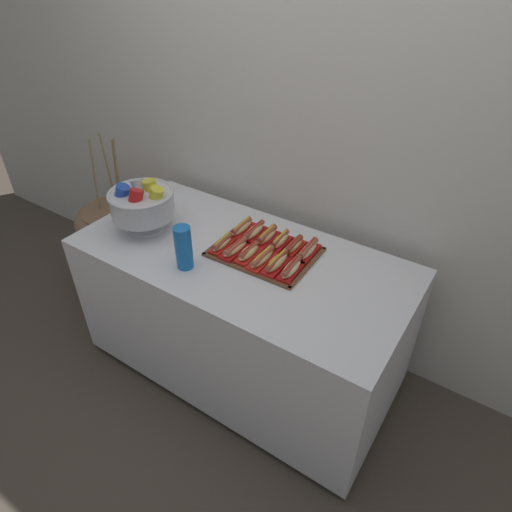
% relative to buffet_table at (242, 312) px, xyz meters
% --- Properties ---
extents(ground_plane, '(10.00, 10.00, 0.00)m').
position_rel_buffet_table_xyz_m(ground_plane, '(0.00, 0.00, -0.41)').
color(ground_plane, '#4C4238').
extents(back_wall, '(6.00, 0.10, 2.60)m').
position_rel_buffet_table_xyz_m(back_wall, '(0.00, 0.53, 0.89)').
color(back_wall, silver).
rests_on(back_wall, ground_plane).
extents(buffet_table, '(1.64, 0.80, 0.79)m').
position_rel_buffet_table_xyz_m(buffet_table, '(0.00, 0.00, 0.00)').
color(buffet_table, silver).
rests_on(buffet_table, ground_plane).
extents(floor_vase, '(0.60, 0.60, 1.08)m').
position_rel_buffet_table_xyz_m(floor_vase, '(-1.11, 0.16, -0.12)').
color(floor_vase, brown).
rests_on(floor_vase, ground_plane).
extents(serving_tray, '(0.49, 0.37, 0.01)m').
position_rel_buffet_table_xyz_m(serving_tray, '(0.09, 0.08, 0.38)').
color(serving_tray, brown).
rests_on(serving_tray, buffet_table).
extents(hot_dog_0, '(0.07, 0.16, 0.06)m').
position_rel_buffet_table_xyz_m(hot_dog_0, '(-0.10, -0.01, 0.41)').
color(hot_dog_0, red).
rests_on(hot_dog_0, serving_tray).
extents(hot_dog_1, '(0.07, 0.18, 0.06)m').
position_rel_buffet_table_xyz_m(hot_dog_1, '(-0.02, -0.01, 0.41)').
color(hot_dog_1, '#B21414').
rests_on(hot_dog_1, serving_tray).
extents(hot_dog_2, '(0.07, 0.16, 0.06)m').
position_rel_buffet_table_xyz_m(hot_dog_2, '(0.05, -0.01, 0.41)').
color(hot_dog_2, red).
rests_on(hot_dog_2, serving_tray).
extents(hot_dog_3, '(0.07, 0.18, 0.06)m').
position_rel_buffet_table_xyz_m(hot_dog_3, '(0.13, -0.01, 0.41)').
color(hot_dog_3, red).
rests_on(hot_dog_3, serving_tray).
extents(hot_dog_4, '(0.07, 0.18, 0.06)m').
position_rel_buffet_table_xyz_m(hot_dog_4, '(0.20, -0.00, 0.41)').
color(hot_dog_4, red).
rests_on(hot_dog_4, serving_tray).
extents(hot_dog_5, '(0.08, 0.18, 0.06)m').
position_rel_buffet_table_xyz_m(hot_dog_5, '(0.28, -0.00, 0.41)').
color(hot_dog_5, '#B21414').
rests_on(hot_dog_5, serving_tray).
extents(hot_dog_6, '(0.07, 0.18, 0.06)m').
position_rel_buffet_table_xyz_m(hot_dog_6, '(-0.10, 0.15, 0.41)').
color(hot_dog_6, red).
rests_on(hot_dog_6, serving_tray).
extents(hot_dog_7, '(0.07, 0.18, 0.06)m').
position_rel_buffet_table_xyz_m(hot_dog_7, '(-0.03, 0.16, 0.41)').
color(hot_dog_7, '#B21414').
rests_on(hot_dog_7, serving_tray).
extents(hot_dog_8, '(0.08, 0.17, 0.06)m').
position_rel_buffet_table_xyz_m(hot_dog_8, '(0.05, 0.16, 0.41)').
color(hot_dog_8, red).
rests_on(hot_dog_8, serving_tray).
extents(hot_dog_9, '(0.07, 0.16, 0.06)m').
position_rel_buffet_table_xyz_m(hot_dog_9, '(0.12, 0.16, 0.41)').
color(hot_dog_9, red).
rests_on(hot_dog_9, serving_tray).
extents(hot_dog_10, '(0.06, 0.16, 0.06)m').
position_rel_buffet_table_xyz_m(hot_dog_10, '(0.20, 0.16, 0.41)').
color(hot_dog_10, red).
rests_on(hot_dog_10, serving_tray).
extents(hot_dog_11, '(0.07, 0.18, 0.06)m').
position_rel_buffet_table_xyz_m(hot_dog_11, '(0.27, 0.16, 0.41)').
color(hot_dog_11, red).
rests_on(hot_dog_11, serving_tray).
extents(punch_bowl, '(0.33, 0.33, 0.27)m').
position_rel_buffet_table_xyz_m(punch_bowl, '(-0.53, -0.09, 0.53)').
color(punch_bowl, silver).
rests_on(punch_bowl, buffet_table).
extents(cup_stack, '(0.08, 0.08, 0.21)m').
position_rel_buffet_table_xyz_m(cup_stack, '(-0.16, -0.21, 0.48)').
color(cup_stack, blue).
rests_on(cup_stack, buffet_table).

